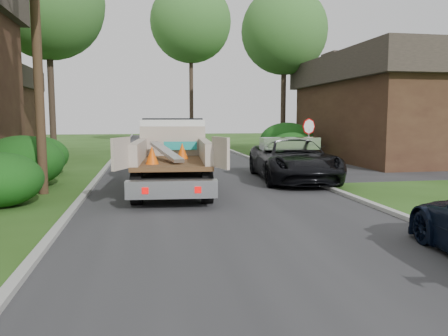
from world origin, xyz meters
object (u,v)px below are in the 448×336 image
(house_right, at_px, (402,107))
(tree_center_far, at_px, (191,22))
(stop_sign, at_px, (309,134))
(utility_pole, at_px, (37,32))
(black_pickup, at_px, (293,160))
(tree_left_far, at_px, (47,3))
(tree_right_far, at_px, (284,31))
(flatbed_truck, at_px, (173,150))

(house_right, height_order, tree_center_far, tree_center_far)
(house_right, bearing_deg, stop_sign, -147.34)
(stop_sign, bearing_deg, utility_pole, -159.38)
(black_pickup, bearing_deg, house_right, 43.79)
(tree_left_far, bearing_deg, tree_right_far, 11.31)
(tree_right_far, distance_m, flatbed_truck, 18.23)
(house_right, bearing_deg, tree_right_far, 132.51)
(tree_left_far, distance_m, black_pickup, 17.32)
(tree_left_far, height_order, tree_right_far, tree_left_far)
(house_right, distance_m, tree_center_far, 20.93)
(utility_pole, bearing_deg, tree_center_far, 73.35)
(house_right, distance_m, tree_right_far, 9.72)
(house_right, bearing_deg, flatbed_truck, -149.56)
(tree_left_far, bearing_deg, utility_pole, -80.46)
(tree_left_far, bearing_deg, stop_sign, -32.21)
(house_right, relative_size, tree_center_far, 0.89)
(utility_pole, distance_m, flatbed_truck, 5.78)
(house_right, distance_m, black_pickup, 12.26)
(tree_center_far, distance_m, flatbed_truck, 26.38)
(tree_left_far, relative_size, flatbed_truck, 1.82)
(flatbed_truck, bearing_deg, tree_right_far, 62.82)
(house_right, relative_size, flatbed_truck, 1.93)
(stop_sign, relative_size, utility_pole, 0.25)
(tree_center_far, bearing_deg, tree_left_far, -126.16)
(utility_pole, relative_size, house_right, 0.77)
(stop_sign, relative_size, black_pickup, 0.41)
(tree_center_far, height_order, black_pickup, tree_center_far)
(house_right, relative_size, tree_left_far, 1.06)
(tree_center_far, distance_m, black_pickup, 25.66)
(utility_pole, relative_size, flatbed_truck, 1.49)
(stop_sign, distance_m, flatbed_truck, 7.24)
(black_pickup, bearing_deg, utility_pole, -165.42)
(utility_pole, distance_m, tree_right_far, 20.12)
(stop_sign, height_order, tree_right_far, tree_right_far)
(tree_right_far, bearing_deg, utility_pole, -130.84)
(stop_sign, bearing_deg, black_pickup, -122.49)
(tree_right_far, height_order, flatbed_truck, tree_right_far)
(tree_center_far, bearing_deg, black_pickup, -86.11)
(stop_sign, relative_size, flatbed_truck, 0.37)
(stop_sign, distance_m, tree_right_far, 13.08)
(stop_sign, bearing_deg, flatbed_truck, -152.41)
(tree_left_far, relative_size, tree_right_far, 1.06)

